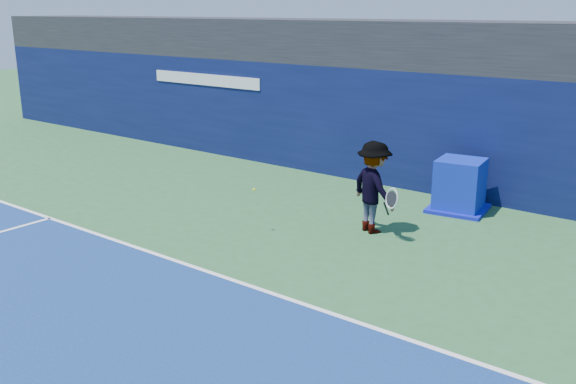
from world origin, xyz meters
name	(u,v)px	position (x,y,z in m)	size (l,w,h in m)	color
ground	(62,340)	(0.00, 0.00, 0.00)	(80.00, 80.00, 0.00)	#295B2F
baseline	(211,273)	(0.00, 3.00, 0.01)	(24.00, 0.10, 0.01)	white
stadium_band	(435,44)	(0.00, 11.50, 3.60)	(36.00, 3.00, 1.20)	black
back_wall_assembly	(413,129)	(0.00, 10.50, 1.50)	(36.00, 1.03, 3.00)	#0A123B
equipment_cart	(459,187)	(1.93, 9.16, 0.55)	(1.42, 1.42, 1.21)	#0B1DA6
tennis_player	(374,187)	(1.11, 6.67, 0.96)	(1.48, 1.16, 1.92)	silver
tennis_ball	(254,190)	(-0.81, 5.12, 0.92)	(0.06, 0.06, 0.06)	#B9D517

